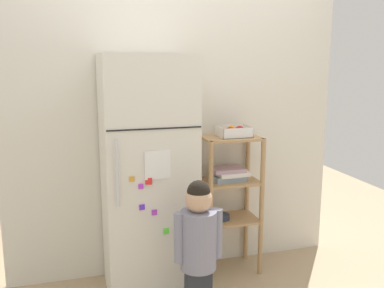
{
  "coord_description": "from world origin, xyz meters",
  "views": [
    {
      "loc": [
        -0.8,
        -2.83,
        1.64
      ],
      "look_at": [
        0.03,
        0.02,
        1.05
      ],
      "focal_mm": 40.7,
      "sensor_mm": 36.0,
      "label": 1
    }
  ],
  "objects": [
    {
      "name": "child_standing",
      "position": [
        -0.08,
        -0.49,
        0.57
      ],
      "size": [
        0.3,
        0.22,
        0.93
      ],
      "color": "#2C3037",
      "rests_on": "ground"
    },
    {
      "name": "kitchen_wall_back",
      "position": [
        0.0,
        0.33,
        1.08
      ],
      "size": [
        2.57,
        0.03,
        2.16
      ],
      "primitive_type": "cube",
      "color": "silver",
      "rests_on": "ground"
    },
    {
      "name": "ground_plane",
      "position": [
        0.0,
        0.0,
        0.0
      ],
      "size": [
        6.0,
        6.0,
        0.0
      ],
      "primitive_type": "plane",
      "color": "tan"
    },
    {
      "name": "refrigerator",
      "position": [
        -0.28,
        0.02,
        0.83
      ],
      "size": [
        0.6,
        0.59,
        1.66
      ],
      "color": "silver",
      "rests_on": "ground"
    },
    {
      "name": "pantry_shelf_unit",
      "position": [
        0.36,
        0.14,
        0.66
      ],
      "size": [
        0.44,
        0.32,
        1.06
      ],
      "color": "tan",
      "rests_on": "ground"
    },
    {
      "name": "fruit_bin",
      "position": [
        0.39,
        0.13,
        1.1
      ],
      "size": [
        0.24,
        0.19,
        0.08
      ],
      "color": "white",
      "rests_on": "pantry_shelf_unit"
    }
  ]
}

